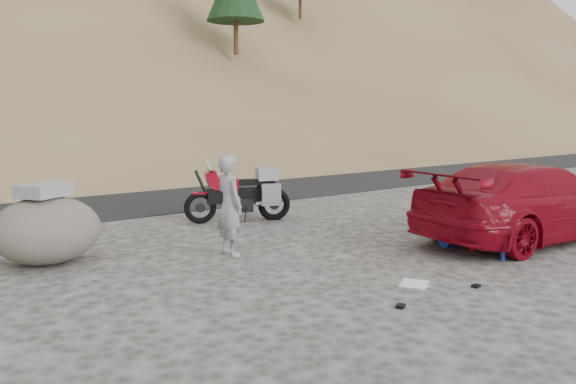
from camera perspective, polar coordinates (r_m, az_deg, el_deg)
name	(u,v)px	position (r m, az deg, el deg)	size (l,w,h in m)	color
ground	(307,264)	(9.24, 1.96, -7.30)	(140.00, 140.00, 0.00)	#3C3A37
road	(113,198)	(17.06, -17.39, -0.58)	(120.00, 7.00, 0.05)	black
motorcycle	(243,194)	(12.71, -4.59, -0.25)	(2.32, 1.20, 1.45)	black
man	(230,254)	(9.88, -5.90, -6.32)	(0.63, 0.42, 1.74)	gray
red_car	(527,239)	(11.93, 23.11, -4.44)	(2.09, 5.15, 1.50)	maroon
boulder	(47,229)	(9.94, -23.32, -3.51)	(2.11, 1.96, 1.29)	#555049
gear_white_cloth	(414,284)	(8.38, 12.69, -9.07)	(0.42, 0.37, 0.01)	white
gear_blue_mat	(450,240)	(10.87, 16.13, -4.73)	(0.21, 0.21, 0.51)	#1A2D9C
gear_bottle	(503,254)	(10.08, 21.00, -5.92)	(0.08, 0.08, 0.21)	#1A2D9C
gear_funnel	(471,246)	(10.60, 18.13, -5.26)	(0.13, 0.13, 0.16)	#AC0D0B
gear_glove_a	(476,286)	(8.47, 18.55, -9.03)	(0.12, 0.09, 0.04)	black
gear_glove_b	(401,306)	(7.37, 11.37, -11.30)	(0.13, 0.09, 0.04)	black
gear_blue_cloth	(420,286)	(8.31, 13.22, -9.24)	(0.28, 0.20, 0.01)	#7E95C3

